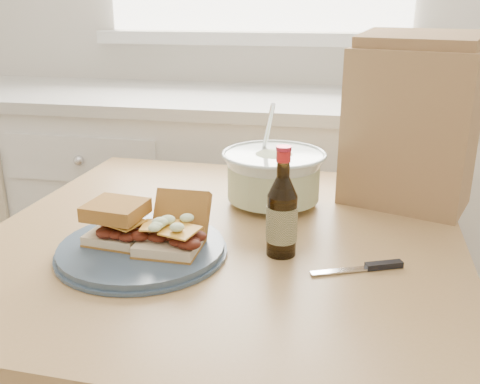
% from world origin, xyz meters
% --- Properties ---
extents(cabinet_run, '(2.50, 0.64, 0.94)m').
position_xyz_m(cabinet_run, '(-0.00, 1.70, 0.47)').
color(cabinet_run, white).
rests_on(cabinet_run, ground).
extents(dining_table, '(0.99, 0.99, 0.80)m').
position_xyz_m(dining_table, '(0.15, 0.77, 0.69)').
color(dining_table, '#AB8150').
rests_on(dining_table, ground).
extents(plate, '(0.31, 0.31, 0.02)m').
position_xyz_m(plate, '(0.02, 0.65, 0.82)').
color(plate, '#3A4C5F').
rests_on(plate, dining_table).
extents(sandwich_left, '(0.11, 0.11, 0.08)m').
position_xyz_m(sandwich_left, '(-0.03, 0.66, 0.86)').
color(sandwich_left, beige).
rests_on(sandwich_left, plate).
extents(sandwich_right, '(0.11, 0.15, 0.09)m').
position_xyz_m(sandwich_right, '(0.09, 0.66, 0.86)').
color(sandwich_right, beige).
rests_on(sandwich_right, plate).
extents(coleslaw_bowl, '(0.24, 0.24, 0.24)m').
position_xyz_m(coleslaw_bowl, '(0.23, 0.97, 0.87)').
color(coleslaw_bowl, silver).
rests_on(coleslaw_bowl, dining_table).
extents(beer_bottle, '(0.06, 0.06, 0.21)m').
position_xyz_m(beer_bottle, '(0.28, 0.70, 0.88)').
color(beer_bottle, black).
rests_on(beer_bottle, dining_table).
extents(knife, '(0.16, 0.08, 0.01)m').
position_xyz_m(knife, '(0.45, 0.67, 0.81)').
color(knife, silver).
rests_on(knife, dining_table).
extents(paper_bag, '(0.32, 0.26, 0.36)m').
position_xyz_m(paper_bag, '(0.53, 1.04, 0.98)').
color(paper_bag, '#9E7D4C').
rests_on(paper_bag, dining_table).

